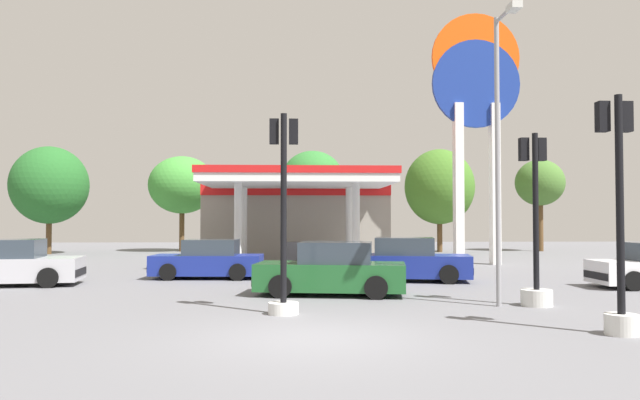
% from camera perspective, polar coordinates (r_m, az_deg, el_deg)
% --- Properties ---
extents(ground_plane, '(90.00, 90.00, 0.00)m').
position_cam_1_polar(ground_plane, '(11.19, -0.69, -12.73)').
color(ground_plane, slate).
rests_on(ground_plane, ground).
extents(gas_station, '(9.49, 11.96, 4.28)m').
position_cam_1_polar(gas_station, '(32.51, -2.25, -1.61)').
color(gas_station, gray).
rests_on(gas_station, ground).
extents(station_pole_sign, '(4.16, 0.56, 11.81)m').
position_cam_1_polar(station_pole_sign, '(29.91, 14.37, 8.63)').
color(station_pole_sign, white).
rests_on(station_pole_sign, ground).
extents(car_0, '(3.98, 1.96, 1.39)m').
position_cam_1_polar(car_0, '(22.27, -10.42, -5.60)').
color(car_0, black).
rests_on(car_0, ground).
extents(car_1, '(4.39, 2.45, 1.49)m').
position_cam_1_polar(car_1, '(21.22, 8.23, -5.69)').
color(car_1, black).
rests_on(car_1, ground).
extents(car_3, '(4.31, 2.29, 1.48)m').
position_cam_1_polar(car_3, '(21.84, -26.82, -5.41)').
color(car_3, black).
rests_on(car_3, ground).
extents(car_4, '(4.36, 2.37, 1.48)m').
position_cam_1_polar(car_4, '(17.18, 1.08, -6.63)').
color(car_4, black).
rests_on(car_4, ground).
extents(traffic_signal_0, '(0.75, 0.75, 4.24)m').
position_cam_1_polar(traffic_signal_0, '(15.91, 19.49, -4.64)').
color(traffic_signal_0, silver).
rests_on(traffic_signal_0, ground).
extents(traffic_signal_1, '(0.65, 0.66, 4.43)m').
position_cam_1_polar(traffic_signal_1, '(12.56, 26.16, -3.48)').
color(traffic_signal_1, silver).
rests_on(traffic_signal_1, ground).
extents(traffic_signal_2, '(0.68, 0.70, 4.50)m').
position_cam_1_polar(traffic_signal_2, '(13.74, -3.42, -3.11)').
color(traffic_signal_2, silver).
rests_on(traffic_signal_2, ground).
extents(tree_0, '(4.57, 4.57, 6.52)m').
position_cam_1_polar(tree_0, '(40.37, -23.95, 1.27)').
color(tree_0, brown).
rests_on(tree_0, ground).
extents(tree_1, '(4.36, 4.36, 6.23)m').
position_cam_1_polar(tree_1, '(40.95, -12.76, 1.36)').
color(tree_1, brown).
rests_on(tree_1, ground).
extents(tree_2, '(4.08, 4.08, 6.59)m').
position_cam_1_polar(tree_2, '(40.01, -0.71, 1.93)').
color(tree_2, brown).
rests_on(tree_2, ground).
extents(tree_3, '(4.47, 4.47, 6.62)m').
position_cam_1_polar(tree_3, '(40.00, 11.10, 1.22)').
color(tree_3, brown).
rests_on(tree_3, ground).
extents(tree_4, '(3.19, 3.19, 6.05)m').
position_cam_1_polar(tree_4, '(42.85, 19.85, 1.48)').
color(tree_4, brown).
rests_on(tree_4, ground).
extents(corner_streetlamp, '(0.24, 1.48, 7.09)m').
position_cam_1_polar(corner_streetlamp, '(15.46, 16.48, 6.19)').
color(corner_streetlamp, gray).
rests_on(corner_streetlamp, ground).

